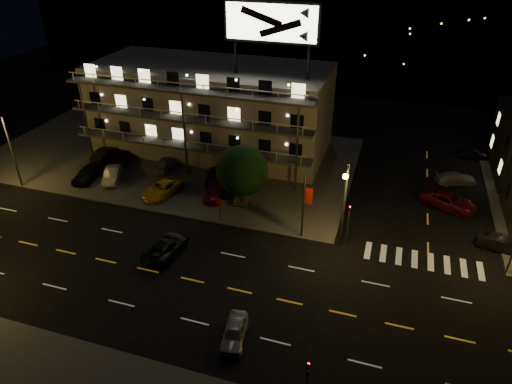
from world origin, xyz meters
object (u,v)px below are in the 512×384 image
(side_car_0, at_px, (501,244))
(road_car_west, at_px, (166,247))
(lot_car_2, at_px, (163,188))
(road_car_east, at_px, (234,332))
(tree, at_px, (242,172))
(lot_car_7, at_px, (165,163))
(lot_car_4, at_px, (243,194))

(side_car_0, height_order, road_car_west, road_car_west)
(side_car_0, bearing_deg, lot_car_2, 104.10)
(side_car_0, xyz_separation_m, road_car_east, (-18.67, -16.37, -0.01))
(tree, distance_m, side_car_0, 23.96)
(lot_car_2, bearing_deg, tree, 15.61)
(tree, bearing_deg, lot_car_7, 155.26)
(tree, relative_size, road_car_west, 1.32)
(lot_car_2, bearing_deg, side_car_0, 15.02)
(lot_car_7, relative_size, road_car_west, 0.89)
(lot_car_4, distance_m, lot_car_7, 11.48)
(tree, height_order, side_car_0, tree)
(lot_car_7, distance_m, side_car_0, 35.22)
(lot_car_2, distance_m, side_car_0, 32.43)
(lot_car_2, bearing_deg, road_car_west, -46.50)
(lot_car_2, distance_m, road_car_east, 21.00)
(side_car_0, bearing_deg, lot_car_7, 95.27)
(lot_car_2, height_order, side_car_0, lot_car_2)
(tree, distance_m, lot_car_4, 3.55)
(lot_car_2, xyz_separation_m, lot_car_4, (8.37, 1.58, -0.05))
(lot_car_2, xyz_separation_m, road_car_west, (4.93, -8.76, -0.13))
(lot_car_2, height_order, lot_car_4, lot_car_2)
(tree, xyz_separation_m, side_car_0, (23.71, 0.28, -3.38))
(tree, relative_size, lot_car_2, 1.35)
(lot_car_4, distance_m, side_car_0, 24.08)
(lot_car_2, relative_size, side_car_0, 1.22)
(side_car_0, bearing_deg, road_car_east, 144.47)
(lot_car_2, bearing_deg, lot_car_7, 128.75)
(lot_car_2, distance_m, lot_car_7, 5.91)
(tree, distance_m, road_car_west, 10.30)
(tree, relative_size, lot_car_7, 1.48)
(side_car_0, relative_size, road_car_west, 0.80)
(lot_car_7, bearing_deg, tree, 148.53)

